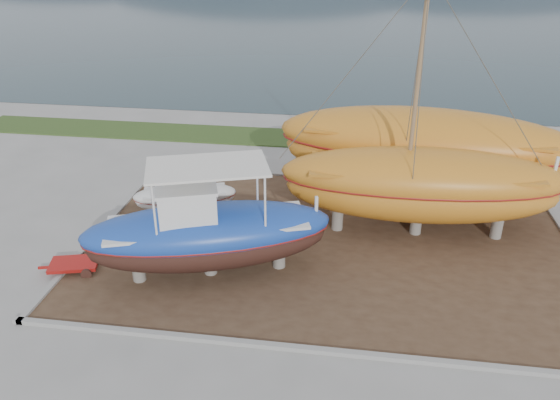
% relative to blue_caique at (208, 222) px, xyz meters
% --- Properties ---
extents(ground, '(140.00, 140.00, 0.00)m').
position_rel_blue_caique_xyz_m(ground, '(4.01, -1.31, -2.08)').
color(ground, gray).
rests_on(ground, ground).
extents(dirt_patch, '(18.00, 12.00, 0.06)m').
position_rel_blue_caique_xyz_m(dirt_patch, '(4.01, 2.69, -2.05)').
color(dirt_patch, '#422D1E').
rests_on(dirt_patch, ground).
extents(curb_frame, '(18.60, 12.60, 0.15)m').
position_rel_blue_caique_xyz_m(curb_frame, '(4.01, 2.69, -2.00)').
color(curb_frame, gray).
rests_on(curb_frame, ground).
extents(grass_strip, '(44.00, 3.00, 0.08)m').
position_rel_blue_caique_xyz_m(grass_strip, '(4.01, 14.19, -2.04)').
color(grass_strip, '#284219').
rests_on(grass_strip, ground).
extents(sea, '(260.00, 100.00, 0.04)m').
position_rel_blue_caique_xyz_m(sea, '(4.01, 68.69, -2.08)').
color(sea, '#1B3036').
rests_on(sea, ground).
extents(blue_caique, '(8.79, 5.13, 4.04)m').
position_rel_blue_caique_xyz_m(blue_caique, '(0.00, 0.00, 0.00)').
color(blue_caique, '#1A42A4').
rests_on(blue_caique, dirt_patch).
extents(white_dinghy, '(4.52, 2.74, 1.27)m').
position_rel_blue_caique_xyz_m(white_dinghy, '(-2.14, 4.13, -1.38)').
color(white_dinghy, silver).
rests_on(white_dinghy, dirt_patch).
extents(orange_sailboat, '(10.75, 3.52, 9.55)m').
position_rel_blue_caique_xyz_m(orange_sailboat, '(7.27, 3.90, 2.76)').
color(orange_sailboat, '#BB711C').
rests_on(orange_sailboat, dirt_patch).
extents(orange_bare_hull, '(12.71, 5.01, 4.06)m').
position_rel_blue_caique_xyz_m(orange_bare_hull, '(7.58, 6.79, 0.01)').
color(orange_bare_hull, '#BB711C').
rests_on(orange_bare_hull, dirt_patch).
extents(red_trailer, '(2.69, 1.82, 0.35)m').
position_rel_blue_caique_xyz_m(red_trailer, '(-4.80, -0.47, -1.91)').
color(red_trailer, '#AC1713').
rests_on(red_trailer, ground).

